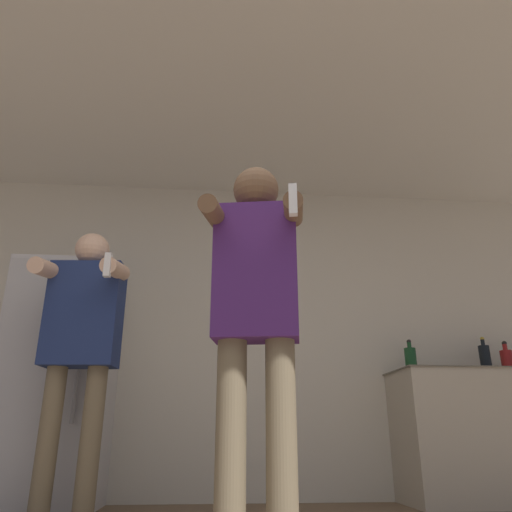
# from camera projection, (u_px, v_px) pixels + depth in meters

# --- Properties ---
(wall_back) EXTENTS (7.00, 0.06, 2.55)m
(wall_back) POSITION_uv_depth(u_px,v_px,m) (220.00, 331.00, 4.09)
(wall_back) COLOR beige
(wall_back) RESTS_ON ground_plane
(ceiling_slab) EXTENTS (7.00, 3.28, 0.05)m
(ceiling_slab) POSITION_uv_depth(u_px,v_px,m) (229.00, 88.00, 3.22)
(ceiling_slab) COLOR silver
(ceiling_slab) RESTS_ON wall_back
(refrigerator) EXTENTS (0.67, 0.75, 1.64)m
(refrigerator) POSITION_uv_depth(u_px,v_px,m) (59.00, 382.00, 3.48)
(refrigerator) COLOR silver
(refrigerator) RESTS_ON ground_plane
(counter) EXTENTS (1.36, 0.60, 0.94)m
(counter) POSITION_uv_depth(u_px,v_px,m) (490.00, 435.00, 3.68)
(counter) COLOR #BCB29E
(counter) RESTS_ON ground_plane
(bottle_brown_liquor) EXTENTS (0.09, 0.09, 0.25)m
(bottle_brown_liquor) POSITION_uv_depth(u_px,v_px,m) (507.00, 360.00, 3.95)
(bottle_brown_liquor) COLOR maroon
(bottle_brown_liquor) RESTS_ON counter
(bottle_short_whiskey) EXTENTS (0.09, 0.09, 0.25)m
(bottle_short_whiskey) POSITION_uv_depth(u_px,v_px,m) (411.00, 359.00, 3.88)
(bottle_short_whiskey) COLOR #194723
(bottle_short_whiskey) RESTS_ON counter
(bottle_green_wine) EXTENTS (0.08, 0.08, 0.28)m
(bottle_green_wine) POSITION_uv_depth(u_px,v_px,m) (485.00, 358.00, 3.94)
(bottle_green_wine) COLOR black
(bottle_green_wine) RESTS_ON counter
(person_woman_foreground) EXTENTS (0.50, 0.49, 1.73)m
(person_woman_foreground) POSITION_uv_depth(u_px,v_px,m) (256.00, 306.00, 2.28)
(person_woman_foreground) COLOR #75664C
(person_woman_foreground) RESTS_ON ground_plane
(person_man_side) EXTENTS (0.53, 0.46, 1.68)m
(person_man_side) POSITION_uv_depth(u_px,v_px,m) (82.00, 334.00, 2.98)
(person_man_side) COLOR #75664C
(person_man_side) RESTS_ON ground_plane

